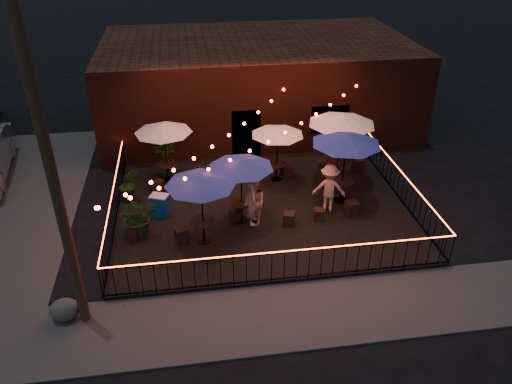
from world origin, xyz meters
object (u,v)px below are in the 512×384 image
cafe_table_5 (342,120)px  cooler (160,205)px  cafe_table_3 (277,132)px  cafe_table_4 (347,140)px  utility_pole (55,188)px  cafe_table_0 (200,181)px  cafe_table_1 (163,129)px  cafe_table_2 (241,164)px  boulder (65,310)px

cafe_table_5 → cooler: 7.14m
cafe_table_5 → cooler: size_ratio=3.52×
cafe_table_3 → cafe_table_4: 2.79m
utility_pole → cafe_table_0: 4.64m
utility_pole → cafe_table_3: utility_pole is taller
utility_pole → cafe_table_5: bearing=35.3°
cafe_table_1 → cafe_table_4: cafe_table_4 is taller
cafe_table_1 → cafe_table_2: 4.01m
cafe_table_1 → cafe_table_3: cafe_table_1 is taller
cafe_table_3 → cooler: size_ratio=3.14×
cafe_table_2 → cooler: cafe_table_2 is taller
cafe_table_1 → boulder: size_ratio=2.86×
cafe_table_0 → cafe_table_5: (5.29, 3.21, 0.30)m
utility_pole → cafe_table_1: utility_pole is taller
cafe_table_5 → boulder: size_ratio=3.32×
cafe_table_0 → cafe_table_3: cafe_table_0 is taller
cafe_table_4 → cafe_table_5: bearing=79.0°
cafe_table_2 → cafe_table_5: cafe_table_5 is taller
cafe_table_4 → cafe_table_0: bearing=-161.0°
cafe_table_1 → cooler: (-0.24, -2.42, -1.75)m
utility_pole → cafe_table_4: (8.26, 4.56, -1.45)m
cafe_table_0 → cafe_table_5: size_ratio=0.88×
cafe_table_0 → cafe_table_2: size_ratio=0.87×
cafe_table_0 → cafe_table_4: size_ratio=0.89×
cafe_table_1 → cafe_table_5: cafe_table_5 is taller
cafe_table_0 → cooler: (-1.38, 1.73, -1.79)m
cafe_table_0 → utility_pole: bearing=-139.0°
utility_pole → cafe_table_0: size_ratio=3.34×
cafe_table_0 → boulder: bearing=-144.1°
cafe_table_1 → boulder: 7.63m
utility_pole → boulder: (-0.51, 0.11, -3.68)m
cafe_table_1 → cafe_table_4: 6.60m
cafe_table_3 → cafe_table_4: size_ratio=0.90×
cafe_table_1 → cafe_table_2: cafe_table_1 is taller
cafe_table_2 → boulder: bearing=-143.9°
utility_pole → cafe_table_1: (2.13, 7.00, -1.70)m
cafe_table_0 → cafe_table_1: cafe_table_0 is taller
cafe_table_3 → cafe_table_5: size_ratio=0.89×
cafe_table_4 → boulder: cafe_table_4 is taller
utility_pole → cafe_table_3: (6.27, 6.47, -1.85)m
cafe_table_3 → cooler: 5.03m
cafe_table_3 → boulder: size_ratio=2.96×
utility_pole → boulder: size_ratio=9.74×
cafe_table_0 → cafe_table_2: 1.66m
cafe_table_2 → cafe_table_1: bearing=128.0°
utility_pole → cafe_table_2: (4.60, 3.84, -1.72)m
cafe_table_4 → cooler: (-6.37, 0.02, -2.01)m
cafe_table_0 → cafe_table_5: bearing=31.3°
cafe_table_5 → cafe_table_3: bearing=169.8°
cafe_table_2 → utility_pole: bearing=-140.2°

